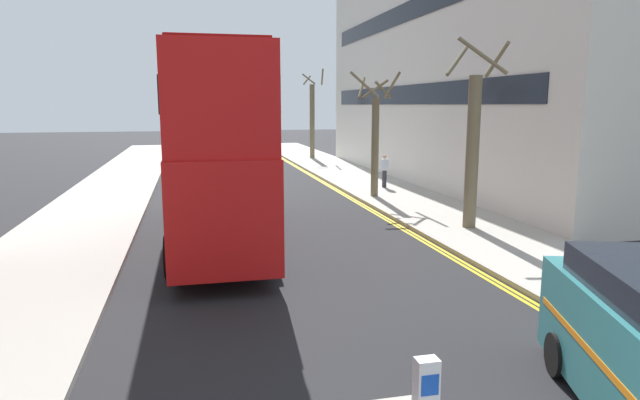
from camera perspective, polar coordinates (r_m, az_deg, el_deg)
The scene contains 10 objects.
sidewalk_right at distance 20.88m, azimuth 13.01°, elevation -1.74°, with size 4.00×80.00×0.14m, color #ADA89E.
sidewalk_left at distance 19.17m, azimuth -24.57°, elevation -3.42°, with size 4.00×80.00×0.14m, color #ADA89E.
kerb_line_outer at distance 18.26m, azimuth 9.83°, elevation -3.50°, with size 0.10×56.00×0.01m, color yellow.
kerb_line_inner at distance 18.20m, azimuth 9.36°, elevation -3.53°, with size 0.10×56.00×0.01m, color yellow.
double_decker_bus_away at distance 16.83m, azimuth -10.95°, elevation 5.77°, with size 2.86×10.83×5.64m.
pedestrian_far at distance 27.28m, azimuth 6.74°, elevation 3.08°, with size 0.34×0.22×1.62m.
street_tree_near at distance 42.25m, azimuth -0.81°, elevation 8.50°, with size 1.77×1.64×6.71m.
street_tree_far at distance 18.65m, azimuth 15.64°, elevation 5.45°, with size 1.79×2.03×6.11m.
street_tree_distant at distance 24.46m, azimuth 5.76°, elevation 6.63°, with size 2.01×2.03×5.49m.
townhouse_terrace_right at distance 32.29m, azimuth 17.23°, elevation 13.03°, with size 10.08×28.00×12.40m.
Camera 1 is at (-2.63, -2.32, 4.19)m, focal length 30.69 mm.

